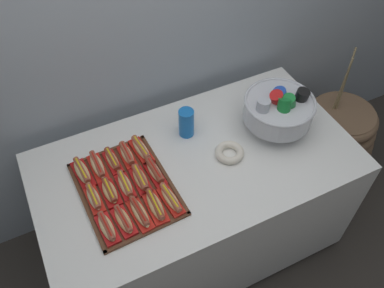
{
  "coord_description": "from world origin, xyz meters",
  "views": [
    {
      "loc": [
        -0.56,
        -1.1,
        2.34
      ],
      "look_at": [
        0.0,
        0.06,
        0.86
      ],
      "focal_mm": 37.67,
      "sensor_mm": 36.0,
      "label": 1
    }
  ],
  "objects_px": {
    "hot_dog_4": "(171,199)",
    "buffet_table": "(196,203)",
    "hot_dog_1": "(124,220)",
    "hot_dog_11": "(98,166)",
    "hot_dog_6": "(110,192)",
    "hot_dog_8": "(140,179)",
    "hot_dog_5": "(94,198)",
    "donut": "(230,152)",
    "floor_vase": "(333,140)",
    "hot_dog_14": "(141,149)",
    "hot_dog_2": "(140,213)",
    "hot_dog_10": "(82,172)",
    "punch_bowl": "(279,109)",
    "cup_stack": "(186,123)",
    "hot_dog_3": "(155,206)",
    "hot_dog_7": "(125,185)",
    "hot_dog_13": "(127,155)",
    "hot_dog_9": "(155,172)",
    "serving_tray": "(126,189)",
    "hot_dog_0": "(107,228)",
    "hot_dog_12": "(113,160)"
  },
  "relations": [
    {
      "from": "floor_vase",
      "to": "hot_dog_11",
      "type": "distance_m",
      "value": 1.68
    },
    {
      "from": "hot_dog_9",
      "to": "punch_bowl",
      "type": "distance_m",
      "value": 0.7
    },
    {
      "from": "hot_dog_7",
      "to": "cup_stack",
      "type": "bearing_deg",
      "value": 26.09
    },
    {
      "from": "hot_dog_1",
      "to": "hot_dog_5",
      "type": "height_order",
      "value": "hot_dog_5"
    },
    {
      "from": "hot_dog_2",
      "to": "hot_dog_6",
      "type": "relative_size",
      "value": 1.19
    },
    {
      "from": "floor_vase",
      "to": "hot_dog_5",
      "type": "xyz_separation_m",
      "value": [
        -1.65,
        -0.15,
        0.58
      ]
    },
    {
      "from": "hot_dog_1",
      "to": "hot_dog_14",
      "type": "bearing_deg",
      "value": 57.92
    },
    {
      "from": "cup_stack",
      "to": "hot_dog_0",
      "type": "bearing_deg",
      "value": -146.05
    },
    {
      "from": "hot_dog_14",
      "to": "donut",
      "type": "relative_size",
      "value": 1.29
    },
    {
      "from": "hot_dog_1",
      "to": "hot_dog_12",
      "type": "height_order",
      "value": "hot_dog_12"
    },
    {
      "from": "hot_dog_6",
      "to": "hot_dog_8",
      "type": "height_order",
      "value": "hot_dog_8"
    },
    {
      "from": "buffet_table",
      "to": "donut",
      "type": "bearing_deg",
      "value": -13.08
    },
    {
      "from": "hot_dog_6",
      "to": "cup_stack",
      "type": "relative_size",
      "value": 0.98
    },
    {
      "from": "hot_dog_1",
      "to": "punch_bowl",
      "type": "xyz_separation_m",
      "value": [
        0.91,
        0.2,
        0.1
      ]
    },
    {
      "from": "hot_dog_9",
      "to": "hot_dog_8",
      "type": "bearing_deg",
      "value": -177.8
    },
    {
      "from": "floor_vase",
      "to": "hot_dog_3",
      "type": "distance_m",
      "value": 1.56
    },
    {
      "from": "hot_dog_8",
      "to": "hot_dog_12",
      "type": "bearing_deg",
      "value": 116.65
    },
    {
      "from": "hot_dog_5",
      "to": "hot_dog_12",
      "type": "bearing_deg",
      "value": 49.93
    },
    {
      "from": "hot_dog_7",
      "to": "hot_dog_10",
      "type": "height_order",
      "value": "same"
    },
    {
      "from": "hot_dog_14",
      "to": "donut",
      "type": "height_order",
      "value": "hot_dog_14"
    },
    {
      "from": "hot_dog_5",
      "to": "cup_stack",
      "type": "xyz_separation_m",
      "value": [
        0.55,
        0.2,
        0.04
      ]
    },
    {
      "from": "hot_dog_4",
      "to": "hot_dog_10",
      "type": "relative_size",
      "value": 0.97
    },
    {
      "from": "hot_dog_14",
      "to": "cup_stack",
      "type": "xyz_separation_m",
      "value": [
        0.26,
        0.03,
        0.04
      ]
    },
    {
      "from": "hot_dog_1",
      "to": "hot_dog_11",
      "type": "xyz_separation_m",
      "value": [
        -0.01,
        0.33,
        0.0
      ]
    },
    {
      "from": "hot_dog_8",
      "to": "hot_dog_9",
      "type": "xyz_separation_m",
      "value": [
        0.07,
        0.0,
        0.0
      ]
    },
    {
      "from": "hot_dog_4",
      "to": "buffet_table",
      "type": "bearing_deg",
      "value": 38.48
    },
    {
      "from": "buffet_table",
      "to": "donut",
      "type": "relative_size",
      "value": 10.95
    },
    {
      "from": "hot_dog_1",
      "to": "hot_dog_8",
      "type": "height_order",
      "value": "hot_dog_8"
    },
    {
      "from": "hot_dog_3",
      "to": "punch_bowl",
      "type": "bearing_deg",
      "value": 14.38
    },
    {
      "from": "hot_dog_7",
      "to": "buffet_table",
      "type": "bearing_deg",
      "value": 1.61
    },
    {
      "from": "hot_dog_5",
      "to": "hot_dog_10",
      "type": "xyz_separation_m",
      "value": [
        -0.01,
        0.16,
        -0.0
      ]
    },
    {
      "from": "hot_dog_5",
      "to": "hot_dog_11",
      "type": "height_order",
      "value": "same"
    },
    {
      "from": "serving_tray",
      "to": "punch_bowl",
      "type": "distance_m",
      "value": 0.85
    },
    {
      "from": "hot_dog_1",
      "to": "hot_dog_5",
      "type": "relative_size",
      "value": 1.06
    },
    {
      "from": "hot_dog_13",
      "to": "hot_dog_8",
      "type": "bearing_deg",
      "value": -87.8
    },
    {
      "from": "hot_dog_8",
      "to": "hot_dog_5",
      "type": "bearing_deg",
      "value": -177.8
    },
    {
      "from": "hot_dog_14",
      "to": "floor_vase",
      "type": "bearing_deg",
      "value": -1.22
    },
    {
      "from": "hot_dog_2",
      "to": "serving_tray",
      "type": "bearing_deg",
      "value": 92.2
    },
    {
      "from": "floor_vase",
      "to": "hot_dog_4",
      "type": "relative_size",
      "value": 5.42
    },
    {
      "from": "hot_dog_0",
      "to": "hot_dog_4",
      "type": "distance_m",
      "value": 0.3
    },
    {
      "from": "cup_stack",
      "to": "hot_dog_7",
      "type": "bearing_deg",
      "value": -153.91
    },
    {
      "from": "hot_dog_1",
      "to": "hot_dog_2",
      "type": "bearing_deg",
      "value": 2.2
    },
    {
      "from": "floor_vase",
      "to": "serving_tray",
      "type": "height_order",
      "value": "floor_vase"
    },
    {
      "from": "hot_dog_13",
      "to": "punch_bowl",
      "type": "xyz_separation_m",
      "value": [
        0.77,
        -0.13,
        0.1
      ]
    },
    {
      "from": "hot_dog_4",
      "to": "hot_dog_11",
      "type": "relative_size",
      "value": 1.0
    },
    {
      "from": "hot_dog_2",
      "to": "hot_dog_5",
      "type": "bearing_deg",
      "value": 134.48
    },
    {
      "from": "hot_dog_14",
      "to": "hot_dog_5",
      "type": "bearing_deg",
      "value": -148.98
    },
    {
      "from": "hot_dog_1",
      "to": "hot_dog_7",
      "type": "xyz_separation_m",
      "value": [
        0.07,
        0.17,
        0.0
      ]
    },
    {
      "from": "hot_dog_6",
      "to": "hot_dog_7",
      "type": "relative_size",
      "value": 0.97
    },
    {
      "from": "hot_dog_1",
      "to": "hot_dog_11",
      "type": "relative_size",
      "value": 0.92
    }
  ]
}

